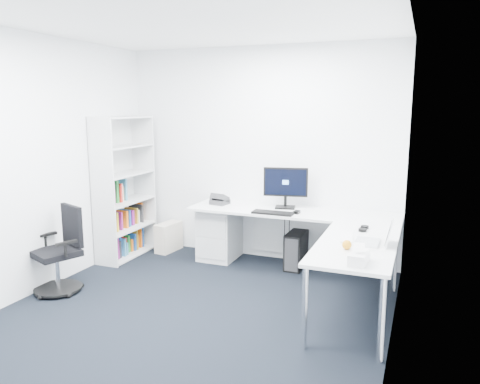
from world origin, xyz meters
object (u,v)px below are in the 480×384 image
at_px(l_desk, 284,248).
at_px(monitor, 285,187).
at_px(bookshelf, 124,188).
at_px(task_chair, 55,251).
at_px(laptop, 368,231).

xyz_separation_m(l_desk, monitor, (-0.12, 0.45, 0.62)).
height_order(bookshelf, monitor, bookshelf).
height_order(bookshelf, task_chair, bookshelf).
relative_size(monitor, laptop, 1.71).
distance_m(task_chair, laptop, 3.19).
bearing_deg(task_chair, laptop, 32.19).
bearing_deg(task_chair, monitor, 62.40).
distance_m(monitor, laptop, 1.61).
height_order(l_desk, bookshelf, bookshelf).
relative_size(task_chair, laptop, 2.92).
distance_m(task_chair, monitor, 2.69).
height_order(task_chair, laptop, laptop).
relative_size(l_desk, task_chair, 2.73).
xyz_separation_m(l_desk, bookshelf, (-2.17, 0.05, 0.55)).
bearing_deg(monitor, task_chair, -151.11).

